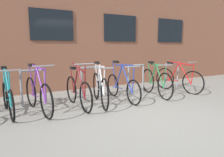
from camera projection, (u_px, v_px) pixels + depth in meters
The scene contains 10 objects.
ground_plane at pixel (147, 115), 4.20m from camera, with size 42.00×42.00×0.00m, color gray.
storefront_building at pixel (65, 24), 9.14m from camera, with size 28.00×5.83×4.88m.
bike_rack at pixel (91, 79), 5.56m from camera, with size 6.60×0.05×0.89m.
bicycle_maroon at pixel (78, 91), 4.76m from camera, with size 0.44×1.67×1.09m.
bicycle_red at pixel (178, 79), 6.45m from camera, with size 0.47×1.75×1.00m.
bicycle_blue at pixel (122, 86), 5.41m from camera, with size 0.44×1.75×1.05m.
bicycle_teal at pixel (8, 97), 4.24m from camera, with size 0.44×1.62×1.02m.
bicycle_green at pixel (156, 82), 5.89m from camera, with size 0.46×1.73×1.01m.
bicycle_purple at pixel (38, 94), 4.39m from camera, with size 0.47×1.77×1.08m.
bicycle_white at pixel (100, 88), 5.03m from camera, with size 0.54×1.77×1.06m.
Camera 1 is at (-2.52, -3.22, 1.42)m, focal length 32.25 mm.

